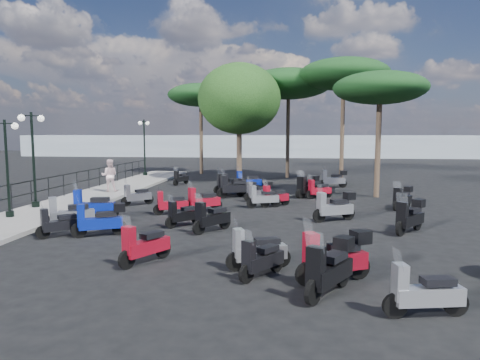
# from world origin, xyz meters

# --- Properties ---
(ground) EXTENTS (120.00, 120.00, 0.00)m
(ground) POSITION_xyz_m (0.00, 0.00, 0.00)
(ground) COLOR black
(ground) RESTS_ON ground
(sidewalk) EXTENTS (3.00, 30.00, 0.15)m
(sidewalk) POSITION_xyz_m (-6.50, 3.00, 0.07)
(sidewalk) COLOR slate
(sidewalk) RESTS_ON ground
(railing) EXTENTS (0.04, 26.04, 1.10)m
(railing) POSITION_xyz_m (-7.80, 2.80, 0.90)
(railing) COLOR black
(railing) RESTS_ON sidewalk
(lamp_post_0) EXTENTS (0.55, 1.03, 3.66)m
(lamp_post_0) POSITION_xyz_m (-7.07, -1.82, 2.24)
(lamp_post_0) COLOR black
(lamp_post_0) RESTS_ON sidewalk
(lamp_post_1) EXTENTS (0.62, 1.13, 4.05)m
(lamp_post_1) POSITION_xyz_m (-7.36, 0.35, 2.46)
(lamp_post_1) COLOR black
(lamp_post_1) RESTS_ON sidewalk
(lamp_post_2) EXTENTS (0.54, 1.20, 4.17)m
(lamp_post_2) POSITION_xyz_m (-7.32, 14.39, 2.53)
(lamp_post_2) COLOR black
(lamp_post_2) RESTS_ON sidewalk
(pedestrian_far) EXTENTS (1.00, 0.87, 1.77)m
(pedestrian_far) POSITION_xyz_m (-6.18, 5.34, 1.03)
(pedestrian_far) COLOR silver
(pedestrian_far) RESTS_ON sidewalk
(scooter_1) EXTENTS (1.20, 1.09, 1.22)m
(scooter_1) POSITION_xyz_m (-3.80, -4.05, 0.42)
(scooter_1) COLOR black
(scooter_1) RESTS_ON ground
(scooter_2) EXTENTS (1.60, 1.11, 1.46)m
(scooter_2) POSITION_xyz_m (-4.06, -2.93, 0.51)
(scooter_2) COLOR black
(scooter_2) RESTS_ON ground
(scooter_3) EXTENTS (1.86, 0.69, 1.49)m
(scooter_3) POSITION_xyz_m (-4.01, -1.29, 0.52)
(scooter_3) COLOR black
(scooter_3) RESTS_ON ground
(scooter_4) EXTENTS (1.21, 1.12, 1.24)m
(scooter_4) POSITION_xyz_m (-3.50, 2.12, 0.43)
(scooter_4) COLOR black
(scooter_4) RESTS_ON ground
(scooter_5) EXTENTS (0.77, 1.41, 1.19)m
(scooter_5) POSITION_xyz_m (-3.45, 10.02, 0.41)
(scooter_5) COLOR black
(scooter_5) RESTS_ON ground
(scooter_6) EXTENTS (0.98, 1.49, 1.33)m
(scooter_6) POSITION_xyz_m (-0.17, -6.46, 0.46)
(scooter_6) COLOR black
(scooter_6) RESTS_ON ground
(scooter_7) EXTENTS (1.61, 0.96, 1.38)m
(scooter_7) POSITION_xyz_m (-2.56, -3.82, 0.52)
(scooter_7) COLOR black
(scooter_7) RESTS_ON ground
(scooter_8) EXTENTS (1.12, 1.14, 1.20)m
(scooter_8) POSITION_xyz_m (-0.25, -2.09, 0.42)
(scooter_8) COLOR black
(scooter_8) RESTS_ON ground
(scooter_9) EXTENTS (1.46, 0.83, 1.25)m
(scooter_9) POSITION_xyz_m (-1.29, 0.08, 0.43)
(scooter_9) COLOR black
(scooter_9) RESTS_ON ground
(scooter_10) EXTENTS (1.13, 1.18, 1.23)m
(scooter_10) POSITION_xyz_m (1.32, 5.67, 0.43)
(scooter_10) COLOR black
(scooter_10) RESTS_ON ground
(scooter_11) EXTENTS (1.73, 1.01, 1.49)m
(scooter_11) POSITION_xyz_m (0.29, 6.00, 0.52)
(scooter_11) COLOR black
(scooter_11) RESTS_ON ground
(scooter_12) EXTENTS (0.98, 1.28, 1.21)m
(scooter_12) POSITION_xyz_m (2.85, -7.19, 0.42)
(scooter_12) COLOR black
(scooter_12) RESTS_ON ground
(scooter_13) EXTENTS (1.10, 1.45, 1.36)m
(scooter_13) POSITION_xyz_m (0.90, -2.81, 0.47)
(scooter_13) COLOR black
(scooter_13) RESTS_ON ground
(scooter_14) EXTENTS (1.45, 1.10, 1.36)m
(scooter_14) POSITION_xyz_m (-0.12, 0.73, 0.47)
(scooter_14) COLOR black
(scooter_14) RESTS_ON ground
(scooter_15) EXTENTS (1.38, 0.92, 1.22)m
(scooter_15) POSITION_xyz_m (2.02, 3.94, 0.46)
(scooter_15) COLOR black
(scooter_15) RESTS_ON ground
(scooter_16) EXTENTS (1.52, 0.77, 1.27)m
(scooter_16) POSITION_xyz_m (2.34, 2.11, 0.44)
(scooter_16) COLOR black
(scooter_16) RESTS_ON ground
(scooter_17) EXTENTS (1.72, 0.92, 1.45)m
(scooter_17) POSITION_xyz_m (1.12, 7.83, 0.50)
(scooter_17) COLOR black
(scooter_17) RESTS_ON ground
(scooter_18) EXTENTS (1.59, 0.58, 1.27)m
(scooter_18) POSITION_xyz_m (5.90, -8.99, 0.44)
(scooter_18) COLOR black
(scooter_18) RESTS_ON ground
(scooter_19) EXTENTS (1.57, 0.82, 1.32)m
(scooter_19) POSITION_xyz_m (2.72, -6.59, 0.46)
(scooter_19) COLOR black
(scooter_19) RESTS_ON ground
(scooter_20) EXTENTS (1.66, 1.00, 1.42)m
(scooter_20) POSITION_xyz_m (5.20, -0.53, 0.54)
(scooter_20) COLOR black
(scooter_20) RESTS_ON ground
(scooter_21) EXTENTS (1.29, 1.07, 1.26)m
(scooter_21) POSITION_xyz_m (2.85, 2.48, 0.44)
(scooter_21) COLOR black
(scooter_21) RESTS_ON ground
(scooter_22) EXTENTS (1.47, 1.21, 1.43)m
(scooter_22) POSITION_xyz_m (4.59, 5.42, 0.50)
(scooter_22) COLOR black
(scooter_22) RESTS_ON ground
(scooter_23) EXTENTS (1.73, 0.68, 1.39)m
(scooter_23) POSITION_xyz_m (6.17, 9.55, 0.52)
(scooter_23) COLOR black
(scooter_23) RESTS_ON ground
(scooter_24) EXTENTS (1.13, 1.62, 1.45)m
(scooter_24) POSITION_xyz_m (4.31, -8.09, 0.55)
(scooter_24) COLOR black
(scooter_24) RESTS_ON ground
(scooter_25) EXTENTS (1.73, 1.05, 1.49)m
(scooter_25) POSITION_xyz_m (4.50, -7.32, 0.56)
(scooter_25) COLOR black
(scooter_25) RESTS_ON ground
(scooter_26) EXTENTS (1.27, 1.48, 1.41)m
(scooter_26) POSITION_xyz_m (7.48, -2.21, 0.53)
(scooter_26) COLOR black
(scooter_26) RESTS_ON ground
(scooter_27) EXTENTS (1.11, 1.34, 1.27)m
(scooter_27) POSITION_xyz_m (8.42, 2.40, 0.48)
(scooter_27) COLOR black
(scooter_27) RESTS_ON ground
(scooter_28) EXTENTS (1.39, 0.94, 1.25)m
(scooter_28) POSITION_xyz_m (4.99, 5.18, 0.43)
(scooter_28) COLOR black
(scooter_28) RESTS_ON ground
(scooter_29) EXTENTS (1.28, 1.47, 1.42)m
(scooter_29) POSITION_xyz_m (4.44, 5.55, 0.53)
(scooter_29) COLOR black
(scooter_29) RESTS_ON ground
(scooter_30) EXTENTS (1.73, 1.01, 1.49)m
(scooter_30) POSITION_xyz_m (0.66, 4.91, 0.52)
(scooter_30) COLOR black
(scooter_30) RESTS_ON ground
(scooter_31) EXTENTS (1.73, 1.01, 1.49)m
(scooter_31) POSITION_xyz_m (0.60, 5.73, 0.52)
(scooter_31) COLOR black
(scooter_31) RESTS_ON ground
(broadleaf_tree) EXTENTS (5.57, 5.57, 7.97)m
(broadleaf_tree) POSITION_xyz_m (0.12, 12.05, 5.59)
(broadleaf_tree) COLOR #38281E
(broadleaf_tree) RESTS_ON ground
(pine_0) EXTENTS (6.34, 6.34, 8.01)m
(pine_0) POSITION_xyz_m (3.38, 15.31, 6.88)
(pine_0) COLOR #38281E
(pine_0) RESTS_ON ground
(pine_1) EXTENTS (6.04, 6.04, 8.27)m
(pine_1) POSITION_xyz_m (7.04, 12.92, 7.19)
(pine_1) COLOR #38281E
(pine_1) RESTS_ON ground
(pine_2) EXTENTS (5.31, 5.31, 7.30)m
(pine_2) POSITION_xyz_m (-3.64, 17.61, 6.34)
(pine_2) COLOR #38281E
(pine_2) RESTS_ON ground
(pine_3) EXTENTS (4.75, 4.75, 6.43)m
(pine_3) POSITION_xyz_m (8.02, 5.98, 5.56)
(pine_3) COLOR #38281E
(pine_3) RESTS_ON ground
(distant_hills) EXTENTS (70.00, 8.00, 3.00)m
(distant_hills) POSITION_xyz_m (0.00, 45.00, 1.50)
(distant_hills) COLOR gray
(distant_hills) RESTS_ON ground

